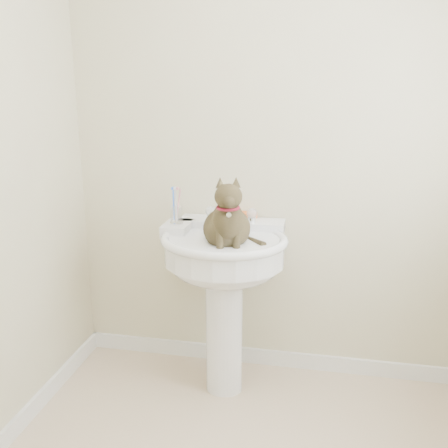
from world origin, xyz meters
The scene contains 8 objects.
wall_back centered at (0.00, 1.10, 1.25)m, with size 2.20×0.00×2.50m, color beige, non-canonical shape.
wall_front centered at (0.00, -1.10, 1.25)m, with size 2.20×0.00×2.50m, color beige, non-canonical shape.
baseboard_back centered at (0.00, 1.09, 0.04)m, with size 2.20×0.02×0.09m, color white.
pedestal_sink centered at (-0.22, 0.81, 0.69)m, with size 0.64×0.63×0.88m.
faucet centered at (-0.22, 0.97, 0.92)m, with size 0.28×0.12×0.14m.
soap_bar centered at (-0.15, 1.06, 0.89)m, with size 0.09×0.06×0.03m, color orange.
toothbrush_cup centered at (-0.48, 0.87, 0.93)m, with size 0.07×0.07×0.18m.
cat centered at (-0.20, 0.74, 0.93)m, with size 0.25×0.31×0.45m.
Camera 1 is at (0.23, -1.47, 1.56)m, focal length 40.00 mm.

